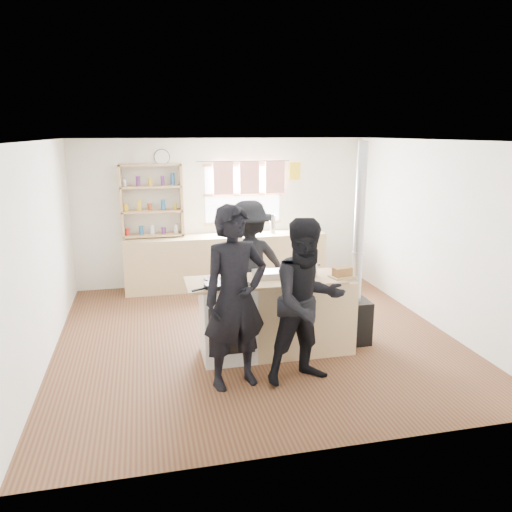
# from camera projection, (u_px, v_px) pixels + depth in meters

# --- Properties ---
(ground) EXTENTS (5.00, 5.00, 0.01)m
(ground) POSITION_uv_depth(u_px,v_px,m) (255.00, 336.00, 6.55)
(ground) COLOR brown
(ground) RESTS_ON ground
(back_counter) EXTENTS (3.40, 0.55, 0.90)m
(back_counter) POSITION_uv_depth(u_px,v_px,m) (226.00, 261.00, 8.54)
(back_counter) COLOR tan
(back_counter) RESTS_ON ground
(shelving_unit) EXTENTS (1.00, 0.28, 1.20)m
(shelving_unit) POSITION_uv_depth(u_px,v_px,m) (152.00, 200.00, 8.14)
(shelving_unit) COLOR tan
(shelving_unit) RESTS_ON back_counter
(thermos) EXTENTS (0.10, 0.10, 0.31)m
(thermos) POSITION_uv_depth(u_px,v_px,m) (272.00, 224.00, 8.57)
(thermos) COLOR silver
(thermos) RESTS_ON back_counter
(cooking_island) EXTENTS (1.97, 0.64, 0.93)m
(cooking_island) POSITION_uv_depth(u_px,v_px,m) (277.00, 316.00, 5.95)
(cooking_island) COLOR white
(cooking_island) RESTS_ON ground
(skillet_greens) EXTENTS (0.36, 0.36, 0.05)m
(skillet_greens) POSITION_uv_depth(u_px,v_px,m) (216.00, 285.00, 5.49)
(skillet_greens) COLOR black
(skillet_greens) RESTS_ON cooking_island
(roast_tray) EXTENTS (0.38, 0.29, 0.08)m
(roast_tray) POSITION_uv_depth(u_px,v_px,m) (268.00, 274.00, 5.87)
(roast_tray) COLOR silver
(roast_tray) RESTS_ON cooking_island
(stockpot_stove) EXTENTS (0.23, 0.23, 0.19)m
(stockpot_stove) POSITION_uv_depth(u_px,v_px,m) (230.00, 271.00, 5.84)
(stockpot_stove) COLOR #B1B1B3
(stockpot_stove) RESTS_ON cooking_island
(stockpot_counter) EXTENTS (0.28, 0.28, 0.21)m
(stockpot_counter) POSITION_uv_depth(u_px,v_px,m) (306.00, 268.00, 5.92)
(stockpot_counter) COLOR #B0B0B3
(stockpot_counter) RESTS_ON cooking_island
(bread_board) EXTENTS (0.31, 0.25, 0.12)m
(bread_board) POSITION_uv_depth(u_px,v_px,m) (342.00, 273.00, 5.87)
(bread_board) COLOR tan
(bread_board) RESTS_ON cooking_island
(flue_heater) EXTENTS (0.35, 0.35, 2.50)m
(flue_heater) POSITION_uv_depth(u_px,v_px,m) (356.00, 294.00, 6.20)
(flue_heater) COLOR black
(flue_heater) RESTS_ON ground
(person_near_left) EXTENTS (0.79, 0.61, 1.91)m
(person_near_left) POSITION_uv_depth(u_px,v_px,m) (235.00, 298.00, 5.07)
(person_near_left) COLOR black
(person_near_left) RESTS_ON ground
(person_near_right) EXTENTS (0.96, 0.81, 1.77)m
(person_near_right) POSITION_uv_depth(u_px,v_px,m) (307.00, 302.00, 5.17)
(person_near_right) COLOR black
(person_near_right) RESTS_ON ground
(person_far) EXTENTS (1.18, 0.77, 1.73)m
(person_far) POSITION_uv_depth(u_px,v_px,m) (249.00, 264.00, 6.72)
(person_far) COLOR black
(person_far) RESTS_ON ground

